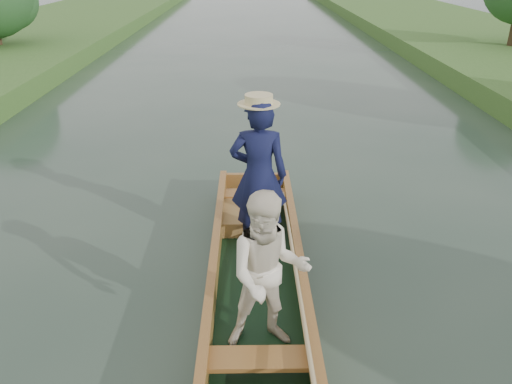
{
  "coord_description": "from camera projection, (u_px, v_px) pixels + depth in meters",
  "views": [
    {
      "loc": [
        -0.08,
        -5.07,
        3.65
      ],
      "look_at": [
        0.0,
        0.6,
        0.95
      ],
      "focal_mm": 35.0,
      "sensor_mm": 36.0,
      "label": 1
    }
  ],
  "objects": [
    {
      "name": "punt",
      "position": [
        260.0,
        236.0,
        5.8
      ],
      "size": [
        1.12,
        5.01,
        2.13
      ],
      "color": "black",
      "rests_on": "ground"
    },
    {
      "name": "ground",
      "position": [
        257.0,
        282.0,
        6.15
      ],
      "size": [
        120.0,
        120.0,
        0.0
      ],
      "primitive_type": "plane",
      "color": "#283D30",
      "rests_on": "ground"
    }
  ]
}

